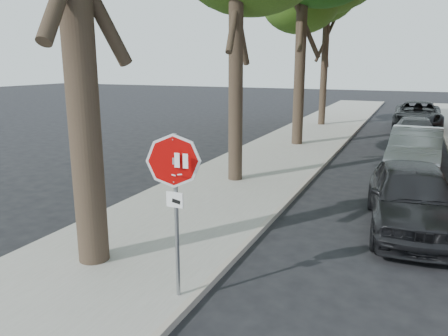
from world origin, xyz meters
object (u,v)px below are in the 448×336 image
object	(u,v)px
stop_sign	(175,185)
car_d	(418,115)
car_a	(412,197)
car_b	(415,151)
tree_far	(328,0)
car_c	(415,133)

from	to	relation	value
stop_sign	car_d	xyz separation A→B (m)	(3.30, 22.30, -1.17)
car_a	car_b	xyz separation A→B (m)	(0.00, 5.86, -0.00)
tree_far	car_a	bearing A→B (deg)	-71.87
car_b	car_a	bearing A→B (deg)	-87.79
tree_far	car_c	distance (m)	10.02
car_a	car_c	xyz separation A→B (m)	(-0.05, 10.79, -0.11)
car_a	car_c	distance (m)	10.79
stop_sign	car_c	size ratio (longest dim) A/B	0.57
car_d	car_c	bearing A→B (deg)	-91.14
tree_far	car_a	xyz separation A→B (m)	(5.32, -16.25, -6.44)
car_b	car_d	distance (m)	11.55
tree_far	car_a	distance (m)	18.27
stop_sign	car_a	bearing A→B (deg)	55.98
stop_sign	car_b	bearing A→B (deg)	72.93
stop_sign	car_a	size ratio (longest dim) A/B	0.57
car_d	car_a	bearing A→B (deg)	-90.70
tree_far	car_c	xyz separation A→B (m)	(5.27, -5.45, -6.55)
tree_far	stop_sign	bearing A→B (deg)	-84.54
car_a	car_b	bearing A→B (deg)	83.26
car_b	car_c	distance (m)	4.94
car_c	car_b	bearing A→B (deg)	-92.98
car_a	car_b	world-z (taller)	same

